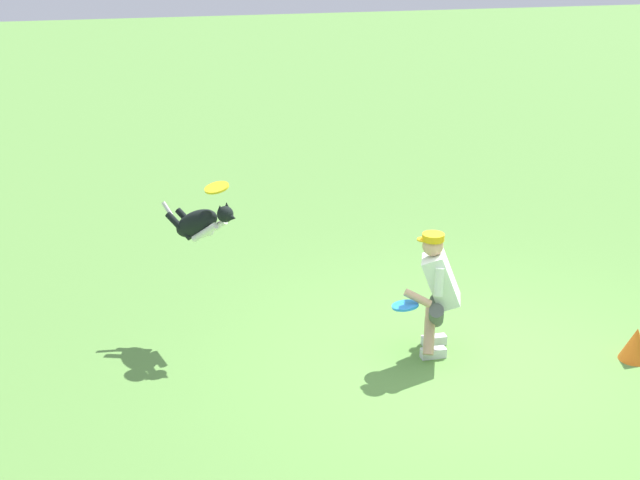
# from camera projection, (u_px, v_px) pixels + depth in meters

# --- Properties ---
(ground_plane) EXTENTS (60.00, 60.00, 0.00)m
(ground_plane) POSITION_uv_depth(u_px,v_px,m) (463.00, 363.00, 8.70)
(ground_plane) COLOR #5E9342
(person) EXTENTS (0.69, 0.65, 1.29)m
(person) POSITION_uv_depth(u_px,v_px,m) (437.00, 289.00, 8.70)
(person) COLOR silver
(person) RESTS_ON ground_plane
(dog) EXTENTS (0.75, 0.76, 0.54)m
(dog) POSITION_uv_depth(u_px,v_px,m) (200.00, 223.00, 9.01)
(dog) COLOR black
(frisbee_flying) EXTENTS (0.31, 0.32, 0.11)m
(frisbee_flying) POSITION_uv_depth(u_px,v_px,m) (217.00, 188.00, 8.83)
(frisbee_flying) COLOR yellow
(frisbee_held) EXTENTS (0.32, 0.32, 0.08)m
(frisbee_held) POSITION_uv_depth(u_px,v_px,m) (405.00, 306.00, 8.55)
(frisbee_held) COLOR #2890EF
(frisbee_held) RESTS_ON person
(training_cone) EXTENTS (0.31, 0.31, 0.35)m
(training_cone) POSITION_uv_depth(u_px,v_px,m) (636.00, 344.00, 8.72)
(training_cone) COLOR orange
(training_cone) RESTS_ON ground_plane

